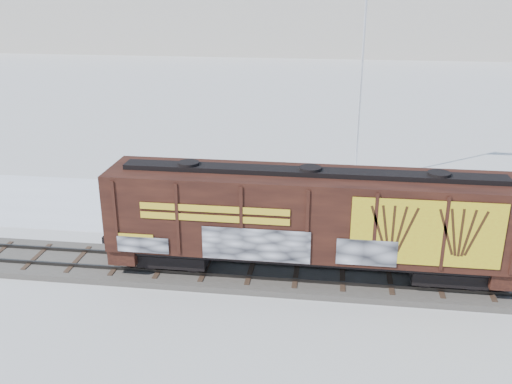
# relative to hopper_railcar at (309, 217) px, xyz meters

# --- Properties ---
(ground) EXTENTS (500.00, 500.00, 0.00)m
(ground) POSITION_rel_hopper_railcar_xyz_m (-2.46, 0.01, -3.00)
(ground) COLOR white
(ground) RESTS_ON ground
(rail_track) EXTENTS (50.00, 3.40, 0.43)m
(rail_track) POSITION_rel_hopper_railcar_xyz_m (-2.46, 0.01, -2.85)
(rail_track) COLOR #59544C
(rail_track) RESTS_ON ground
(parking_strip) EXTENTS (40.00, 8.00, 0.03)m
(parking_strip) POSITION_rel_hopper_railcar_xyz_m (-2.46, 7.51, -2.98)
(parking_strip) COLOR white
(parking_strip) RESTS_ON ground
(hopper_railcar) EXTENTS (16.89, 3.06, 4.63)m
(hopper_railcar) POSITION_rel_hopper_railcar_xyz_m (0.00, 0.00, 0.00)
(hopper_railcar) COLOR black
(hopper_railcar) RESTS_ON rail_track
(flagpole) EXTENTS (2.30, 0.90, 13.40)m
(flagpole) POSITION_rel_hopper_railcar_xyz_m (2.51, 13.17, 2.10)
(flagpole) COLOR silver
(flagpole) RESTS_ON ground
(car_silver) EXTENTS (5.06, 3.29, 1.60)m
(car_silver) POSITION_rel_hopper_railcar_xyz_m (-3.63, 8.45, -2.16)
(car_silver) COLOR #B9BCC1
(car_silver) RESTS_ON parking_strip
(car_white) EXTENTS (4.45, 2.82, 1.39)m
(car_white) POSITION_rel_hopper_railcar_xyz_m (2.27, 7.87, -2.27)
(car_white) COLOR silver
(car_white) RESTS_ON parking_strip
(car_dark) EXTENTS (4.29, 1.88, 1.23)m
(car_dark) POSITION_rel_hopper_railcar_xyz_m (5.14, 5.93, -2.35)
(car_dark) COLOR black
(car_dark) RESTS_ON parking_strip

